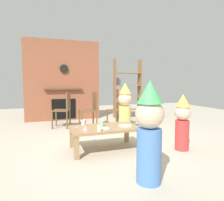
% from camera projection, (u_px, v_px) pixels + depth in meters
% --- Properties ---
extents(ground_plane, '(12.00, 12.00, 0.00)m').
position_uv_depth(ground_plane, '(111.00, 142.00, 3.70)').
color(ground_plane, '#BCB29E').
extents(brick_fireplace_feature, '(2.20, 0.28, 2.40)m').
position_uv_depth(brick_fireplace_feature, '(63.00, 81.00, 5.83)').
color(brick_fireplace_feature, '#935138').
rests_on(brick_fireplace_feature, ground_plane).
extents(bookshelf, '(0.90, 0.28, 1.90)m').
position_uv_depth(bookshelf, '(125.00, 91.00, 6.30)').
color(bookshelf, olive).
rests_on(bookshelf, ground_plane).
extents(coffee_table, '(1.12, 0.65, 0.39)m').
position_uv_depth(coffee_table, '(105.00, 130.00, 3.23)').
color(coffee_table, '#9E7A51').
rests_on(coffee_table, ground_plane).
extents(paper_cup_near_left, '(0.06, 0.06, 0.10)m').
position_uv_depth(paper_cup_near_left, '(99.00, 128.00, 2.92)').
color(paper_cup_near_left, silver).
rests_on(paper_cup_near_left, coffee_table).
extents(paper_cup_near_right, '(0.06, 0.06, 0.10)m').
position_uv_depth(paper_cup_near_right, '(102.00, 124.00, 3.25)').
color(paper_cup_near_right, '#8CD18C').
rests_on(paper_cup_near_right, coffee_table).
extents(paper_cup_center, '(0.07, 0.07, 0.09)m').
position_uv_depth(paper_cup_center, '(83.00, 122.00, 3.38)').
color(paper_cup_center, silver).
rests_on(paper_cup_center, coffee_table).
extents(paper_plate_front, '(0.22, 0.22, 0.01)m').
position_uv_depth(paper_plate_front, '(125.00, 126.00, 3.29)').
color(paper_plate_front, white).
rests_on(paper_plate_front, coffee_table).
extents(paper_plate_rear, '(0.20, 0.20, 0.01)m').
position_uv_depth(paper_plate_rear, '(103.00, 129.00, 3.08)').
color(paper_plate_rear, white).
rests_on(paper_plate_rear, coffee_table).
extents(birthday_cake_slice, '(0.10, 0.10, 0.08)m').
position_uv_depth(birthday_cake_slice, '(86.00, 128.00, 2.99)').
color(birthday_cake_slice, pink).
rests_on(birthday_cake_slice, coffee_table).
extents(table_fork, '(0.05, 0.15, 0.01)m').
position_uv_depth(table_fork, '(77.00, 127.00, 3.19)').
color(table_fork, silver).
rests_on(table_fork, coffee_table).
extents(child_with_cone_hat, '(0.32, 0.32, 1.15)m').
position_uv_depth(child_with_cone_hat, '(149.00, 129.00, 2.12)').
color(child_with_cone_hat, '#4C7FC6').
rests_on(child_with_cone_hat, ground_plane).
extents(child_in_pink, '(0.26, 0.26, 0.93)m').
position_uv_depth(child_in_pink, '(182.00, 121.00, 3.21)').
color(child_in_pink, '#D13838').
rests_on(child_in_pink, ground_plane).
extents(child_by_the_chairs, '(0.31, 0.31, 1.12)m').
position_uv_depth(child_by_the_chairs, '(125.00, 106.00, 4.38)').
color(child_by_the_chairs, '#E0CC66').
rests_on(child_by_the_chairs, ground_plane).
extents(dining_chair_left, '(0.50, 0.50, 0.90)m').
position_uv_depth(dining_chair_left, '(65.00, 107.00, 4.85)').
color(dining_chair_left, brown).
rests_on(dining_chair_left, ground_plane).
extents(dining_chair_middle, '(0.40, 0.40, 0.90)m').
position_uv_depth(dining_chair_middle, '(91.00, 108.00, 4.79)').
color(dining_chair_middle, brown).
rests_on(dining_chair_middle, ground_plane).
extents(dining_chair_right, '(0.51, 0.51, 0.90)m').
position_uv_depth(dining_chair_right, '(120.00, 107.00, 4.94)').
color(dining_chair_right, brown).
rests_on(dining_chair_right, ground_plane).
extents(potted_plant_tall, '(0.58, 0.58, 0.73)m').
position_uv_depth(potted_plant_tall, '(152.00, 105.00, 6.20)').
color(potted_plant_tall, beige).
rests_on(potted_plant_tall, ground_plane).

